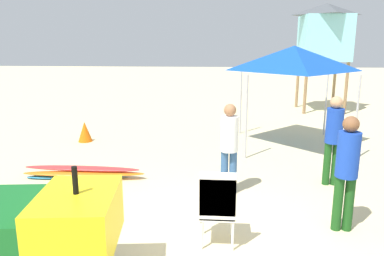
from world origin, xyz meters
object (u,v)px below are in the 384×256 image
(lifeguard_near_right, at_px, (334,134))
(lifeguard_tower, at_px, (325,32))
(popup_canopy, at_px, (294,58))
(utility_cart, at_px, (2,231))
(lifeguard_near_left, at_px, (347,166))
(lifeguard_near_center, at_px, (229,143))
(traffic_cone_near, at_px, (85,132))
(surfboard_pile, at_px, (81,173))
(stacked_plastic_chairs, at_px, (218,202))

(lifeguard_near_right, xyz_separation_m, lifeguard_tower, (1.94, 8.50, 2.15))
(lifeguard_near_right, relative_size, popup_canopy, 0.66)
(utility_cart, relative_size, lifeguard_near_left, 1.53)
(lifeguard_near_center, bearing_deg, popup_canopy, 63.54)
(utility_cart, bearing_deg, traffic_cone_near, 103.24)
(lifeguard_tower, bearing_deg, surfboard_pile, -129.30)
(utility_cart, height_order, lifeguard_tower, lifeguard_tower)
(surfboard_pile, xyz_separation_m, popup_canopy, (4.76, 2.94, 2.23))
(lifeguard_tower, bearing_deg, traffic_cone_near, -144.68)
(lifeguard_tower, bearing_deg, lifeguard_near_center, -113.56)
(utility_cart, distance_m, surfboard_pile, 3.73)
(utility_cart, distance_m, lifeguard_near_left, 4.53)
(utility_cart, bearing_deg, lifeguard_near_left, 23.66)
(lifeguard_near_center, bearing_deg, utility_cart, -128.71)
(stacked_plastic_chairs, xyz_separation_m, lifeguard_tower, (4.15, 10.95, 2.52))
(utility_cart, xyz_separation_m, traffic_cone_near, (-1.54, 6.53, -0.50))
(lifeguard_near_left, distance_m, lifeguard_near_center, 2.10)
(utility_cart, height_order, popup_canopy, popup_canopy)
(utility_cart, bearing_deg, lifeguard_near_center, 51.29)
(stacked_plastic_chairs, xyz_separation_m, lifeguard_near_center, (0.19, 1.86, 0.32))
(lifeguard_near_center, xyz_separation_m, popup_canopy, (1.73, 3.48, 1.38))
(stacked_plastic_chairs, distance_m, popup_canopy, 5.93)
(surfboard_pile, bearing_deg, stacked_plastic_chairs, -40.26)
(utility_cart, height_order, lifeguard_near_right, lifeguard_near_right)
(lifeguard_near_right, bearing_deg, traffic_cone_near, 154.70)
(lifeguard_near_right, height_order, popup_canopy, popup_canopy)
(stacked_plastic_chairs, height_order, lifeguard_near_right, lifeguard_near_right)
(lifeguard_tower, bearing_deg, lifeguard_near_right, -102.86)
(surfboard_pile, distance_m, popup_canopy, 6.03)
(lifeguard_near_left, bearing_deg, lifeguard_near_center, 142.68)
(lifeguard_near_left, relative_size, lifeguard_near_center, 1.03)
(lifeguard_near_right, relative_size, lifeguard_tower, 0.41)
(lifeguard_near_center, bearing_deg, surfboard_pile, 169.85)
(stacked_plastic_chairs, bearing_deg, traffic_cone_near, 125.76)
(surfboard_pile, xyz_separation_m, lifeguard_tower, (7.00, 8.55, 3.05))
(popup_canopy, bearing_deg, surfboard_pile, -148.35)
(lifeguard_tower, bearing_deg, popup_canopy, -111.69)
(lifeguard_near_center, height_order, lifeguard_tower, lifeguard_tower)
(utility_cart, xyz_separation_m, lifeguard_near_center, (2.47, 3.09, 0.19))
(traffic_cone_near, bearing_deg, utility_cart, -76.76)
(lifeguard_near_left, xyz_separation_m, popup_canopy, (0.06, 4.75, 1.35))
(lifeguard_near_center, bearing_deg, stacked_plastic_chairs, -95.88)
(lifeguard_near_right, bearing_deg, surfboard_pile, -179.48)
(lifeguard_tower, xyz_separation_m, traffic_cone_near, (-7.97, -5.65, -2.89))
(utility_cart, distance_m, lifeguard_near_right, 5.81)
(utility_cart, bearing_deg, lifeguard_near_right, 39.27)
(stacked_plastic_chairs, distance_m, surfboard_pile, 3.76)
(lifeguard_tower, height_order, traffic_cone_near, lifeguard_tower)
(stacked_plastic_chairs, xyz_separation_m, lifeguard_near_left, (1.86, 0.59, 0.35))
(traffic_cone_near, bearing_deg, lifeguard_near_right, -25.30)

